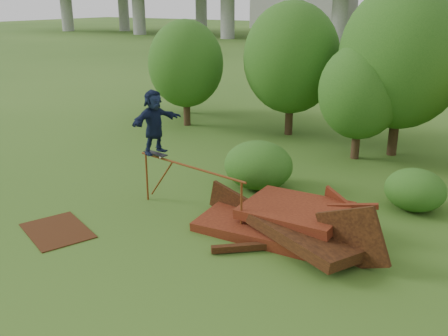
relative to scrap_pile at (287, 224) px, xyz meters
The scene contains 13 objects.
ground 2.35m from the scrap_pile, 119.54° to the right, with size 240.00×240.00×0.00m, color #2D5116.
scrap_pile is the anchor object (origin of this frame).
grind_rail 3.09m from the scrap_pile, behind, with size 4.03×0.69×1.54m.
skateboard 4.55m from the scrap_pile, behind, with size 0.87×0.36×0.09m.
skater 4.90m from the scrap_pile, behind, with size 1.77×0.56×1.91m, color #121C37.
flat_plate 6.24m from the scrap_pile, 151.51° to the right, with size 2.06×1.47×0.03m, color #3C1E0C.
tree_0 13.13m from the scrap_pile, 137.53° to the left, with size 3.63×3.63×5.13m.
tree_1 11.14m from the scrap_pile, 114.46° to the left, with size 4.30×4.30×5.98m.
tree_2 8.08m from the scrap_pile, 94.67° to the left, with size 3.19×3.19×4.49m.
tree_3 9.66m from the scrap_pile, 86.86° to the left, with size 4.81×4.81×6.67m.
tree_6 15.80m from the scrap_pile, 135.58° to the left, with size 3.31×3.31×4.63m.
shrub_left 3.70m from the scrap_pile, 129.90° to the left, with size 2.31×2.13×1.60m, color #164311.
shrub_right 4.43m from the scrap_pile, 56.12° to the left, with size 1.79×1.64×1.27m, color #164311.
Camera 1 is at (6.03, -9.05, 6.03)m, focal length 40.00 mm.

